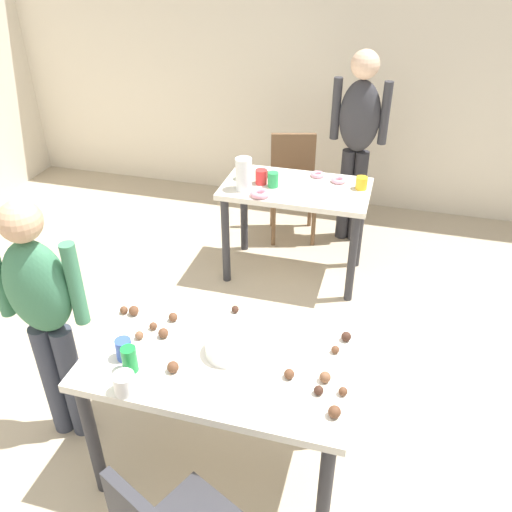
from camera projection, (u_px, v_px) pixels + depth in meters
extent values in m
plane|color=tan|center=(229.00, 455.00, 2.83)|extent=(6.40, 6.40, 0.00)
cube|color=beige|center=(337.00, 64.00, 4.74)|extent=(6.40, 0.10, 2.60)
cube|color=silver|center=(221.00, 359.00, 2.40)|extent=(1.20, 0.70, 0.04)
cylinder|color=#2D2D33|center=(93.00, 440.00, 2.49)|extent=(0.06, 0.06, 0.71)
cylinder|color=#2D2D33|center=(324.00, 497.00, 2.24)|extent=(0.06, 0.06, 0.71)
cylinder|color=#2D2D33|center=(147.00, 356.00, 2.96)|extent=(0.06, 0.06, 0.71)
cylinder|color=#2D2D33|center=(343.00, 395.00, 2.72)|extent=(0.06, 0.06, 0.71)
cube|color=silver|center=(296.00, 189.00, 3.90)|extent=(1.06, 0.60, 0.04)
cylinder|color=#2D2D33|center=(226.00, 240.00, 4.01)|extent=(0.06, 0.06, 0.71)
cylinder|color=#2D2D33|center=(352.00, 259.00, 3.80)|extent=(0.06, 0.06, 0.71)
cylinder|color=#2D2D33|center=(244.00, 212.00, 4.41)|extent=(0.06, 0.06, 0.71)
cylinder|color=#2D2D33|center=(360.00, 227.00, 4.19)|extent=(0.06, 0.06, 0.71)
cube|color=brown|center=(293.00, 191.00, 4.57)|extent=(0.49, 0.49, 0.04)
cube|color=brown|center=(293.00, 157.00, 4.59)|extent=(0.38, 0.14, 0.42)
cylinder|color=brown|center=(314.00, 224.00, 4.54)|extent=(0.04, 0.04, 0.41)
cylinder|color=brown|center=(273.00, 224.00, 4.54)|extent=(0.04, 0.04, 0.41)
cylinder|color=brown|center=(310.00, 205.00, 4.83)|extent=(0.04, 0.04, 0.41)
cylinder|color=brown|center=(272.00, 205.00, 4.83)|extent=(0.04, 0.04, 0.41)
cylinder|color=#383D4C|center=(53.00, 380.00, 2.81)|extent=(0.11, 0.11, 0.71)
cylinder|color=#383D4C|center=(73.00, 383.00, 2.79)|extent=(0.11, 0.11, 0.71)
ellipsoid|color=#3D7A56|center=(38.00, 287.00, 2.48)|extent=(0.34, 0.23, 0.50)
sphere|color=tan|center=(20.00, 221.00, 2.29)|extent=(0.19, 0.19, 0.19)
cylinder|color=#3D7A56|center=(75.00, 284.00, 2.43)|extent=(0.08, 0.08, 0.43)
cylinder|color=#28282D|center=(358.00, 197.00, 4.53)|extent=(0.11, 0.11, 0.80)
cylinder|color=#28282D|center=(345.00, 195.00, 4.56)|extent=(0.11, 0.11, 0.80)
ellipsoid|color=#333338|center=(360.00, 117.00, 4.18)|extent=(0.33, 0.21, 0.57)
sphere|color=beige|center=(365.00, 64.00, 3.97)|extent=(0.22, 0.22, 0.22)
cylinder|color=#333338|center=(385.00, 113.00, 4.11)|extent=(0.07, 0.07, 0.48)
cylinder|color=#333338|center=(336.00, 109.00, 4.21)|extent=(0.07, 0.07, 0.48)
cylinder|color=white|center=(229.00, 347.00, 2.39)|extent=(0.21, 0.21, 0.07)
cylinder|color=#198438|center=(130.00, 359.00, 2.29)|extent=(0.07, 0.07, 0.12)
cube|color=silver|center=(290.00, 351.00, 2.42)|extent=(0.17, 0.02, 0.01)
cylinder|color=#3351B2|center=(124.00, 349.00, 2.35)|extent=(0.07, 0.07, 0.10)
cylinder|color=white|center=(124.00, 384.00, 2.19)|extent=(0.09, 0.09, 0.09)
sphere|color=brown|center=(173.00, 367.00, 2.30)|extent=(0.05, 0.05, 0.05)
sphere|color=#3D2319|center=(235.00, 309.00, 2.65)|extent=(0.04, 0.04, 0.04)
sphere|color=#3D2319|center=(346.00, 337.00, 2.47)|extent=(0.05, 0.05, 0.05)
sphere|color=brown|center=(343.00, 391.00, 2.19)|extent=(0.04, 0.04, 0.04)
sphere|color=brown|center=(289.00, 374.00, 2.27)|extent=(0.05, 0.05, 0.05)
sphere|color=brown|center=(325.00, 377.00, 2.25)|extent=(0.05, 0.05, 0.05)
sphere|color=brown|center=(134.00, 311.00, 2.63)|extent=(0.05, 0.05, 0.05)
sphere|color=brown|center=(173.00, 317.00, 2.59)|extent=(0.04, 0.04, 0.04)
sphere|color=brown|center=(335.00, 350.00, 2.40)|extent=(0.04, 0.04, 0.04)
sphere|color=brown|center=(163.00, 333.00, 2.49)|extent=(0.05, 0.05, 0.05)
sphere|color=brown|center=(153.00, 326.00, 2.54)|extent=(0.04, 0.04, 0.04)
sphere|color=brown|center=(334.00, 412.00, 2.09)|extent=(0.05, 0.05, 0.05)
sphere|color=#3D2319|center=(319.00, 390.00, 2.19)|extent=(0.04, 0.04, 0.04)
sphere|color=brown|center=(124.00, 310.00, 2.64)|extent=(0.04, 0.04, 0.04)
sphere|color=brown|center=(139.00, 335.00, 2.48)|extent=(0.04, 0.04, 0.04)
cylinder|color=white|center=(244.00, 174.00, 3.79)|extent=(0.12, 0.12, 0.23)
cylinder|color=yellow|center=(361.00, 183.00, 3.83)|extent=(0.08, 0.08, 0.09)
cylinder|color=green|center=(273.00, 180.00, 3.86)|extent=(0.08, 0.08, 0.11)
cylinder|color=red|center=(261.00, 177.00, 3.90)|extent=(0.09, 0.09, 0.11)
cylinder|color=green|center=(243.00, 173.00, 3.98)|extent=(0.08, 0.08, 0.10)
torus|color=brown|center=(264.00, 174.00, 4.03)|extent=(0.11, 0.11, 0.03)
torus|color=pink|center=(260.00, 193.00, 3.74)|extent=(0.14, 0.14, 0.04)
torus|color=pink|center=(318.00, 175.00, 4.03)|extent=(0.10, 0.10, 0.03)
torus|color=pink|center=(339.00, 180.00, 3.94)|extent=(0.11, 0.11, 0.03)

